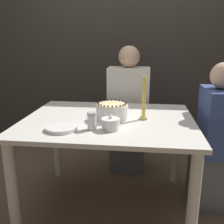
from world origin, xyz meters
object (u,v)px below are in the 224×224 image
at_px(candle, 144,102).
at_px(sugar_shaker, 92,121).
at_px(person_man_blue_shirt, 128,117).
at_px(cake, 112,111).
at_px(person_woman_floral, 216,147).
at_px(sugar_bowl, 111,124).

bearing_deg(candle, sugar_shaker, -141.40).
height_order(sugar_shaker, candle, candle).
bearing_deg(sugar_shaker, person_man_blue_shirt, 79.41).
bearing_deg(candle, cake, -175.13).
xyz_separation_m(cake, candle, (0.23, 0.02, 0.07)).
relative_size(cake, candle, 0.74).
bearing_deg(person_woman_floral, candle, 103.22).
xyz_separation_m(sugar_bowl, candle, (0.21, 0.25, 0.09)).
distance_m(sugar_shaker, candle, 0.42).
xyz_separation_m(sugar_shaker, person_woman_floral, (0.89, 0.39, -0.30)).
bearing_deg(person_man_blue_shirt, candle, 102.23).
xyz_separation_m(candle, person_man_blue_shirt, (-0.15, 0.69, -0.32)).
xyz_separation_m(sugar_bowl, person_woman_floral, (0.77, 0.38, -0.28)).
bearing_deg(person_woman_floral, person_man_blue_shirt, 52.14).
xyz_separation_m(cake, sugar_bowl, (0.02, -0.23, -0.02)).
bearing_deg(person_man_blue_shirt, sugar_bowl, 86.45).
distance_m(cake, person_man_blue_shirt, 0.75).
xyz_separation_m(candle, person_woman_floral, (0.57, 0.13, -0.37)).
xyz_separation_m(cake, sugar_shaker, (-0.10, -0.24, 0.00)).
bearing_deg(person_man_blue_shirt, sugar_shaker, 79.41).
height_order(cake, sugar_bowl, cake).
relative_size(cake, sugar_shaker, 2.02).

